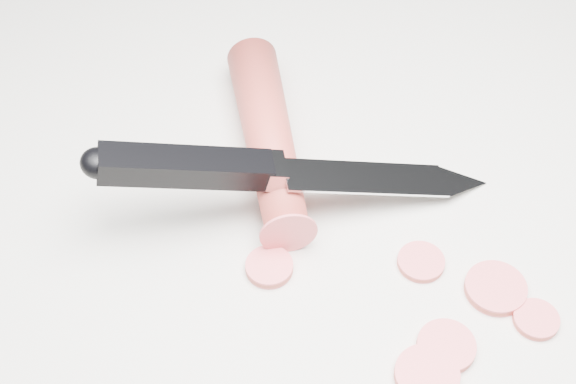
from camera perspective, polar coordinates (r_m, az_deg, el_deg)
ground at (r=0.57m, az=5.50°, el=-4.05°), size 2.40×2.40×0.00m
carrot at (r=0.60m, az=-1.41°, el=3.94°), size 0.12×0.18×0.04m
carrot_slice_0 at (r=0.56m, az=9.44°, el=-4.93°), size 0.03×0.03×0.01m
carrot_slice_1 at (r=0.55m, az=-1.34°, el=-5.35°), size 0.03×0.03×0.01m
carrot_slice_2 at (r=0.53m, az=11.19°, el=-10.72°), size 0.04×0.04×0.01m
carrot_slice_3 at (r=0.55m, az=17.23°, el=-8.65°), size 0.03×0.03×0.01m
carrot_slice_4 at (r=0.56m, az=14.55°, el=-6.64°), size 0.04×0.04×0.01m
carrot_slice_5 at (r=0.52m, az=9.86°, el=-12.69°), size 0.04×0.04×0.01m
kitchen_knife at (r=0.55m, az=0.71°, el=1.74°), size 0.27×0.16×0.08m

